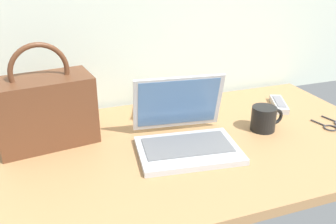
% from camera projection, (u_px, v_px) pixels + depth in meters
% --- Properties ---
extents(desk, '(1.60, 0.76, 0.03)m').
position_uv_depth(desk, '(155.00, 153.00, 1.16)').
color(desk, '#A87A4C').
rests_on(desk, ground).
extents(laptop, '(0.34, 0.31, 0.21)m').
position_uv_depth(laptop, '(185.00, 133.00, 1.15)').
color(laptop, '#B2B5BA').
rests_on(laptop, desk).
extents(coffee_mug, '(0.12, 0.09, 0.09)m').
position_uv_depth(coffee_mug, '(265.00, 119.00, 1.25)').
color(coffee_mug, black).
rests_on(coffee_mug, desk).
extents(remote_control_far, '(0.11, 0.17, 0.02)m').
position_uv_depth(remote_control_far, '(279.00, 104.00, 1.46)').
color(remote_control_far, '#B7B7B7').
rests_on(remote_control_far, desk).
extents(eyeglasses, '(0.12, 0.12, 0.01)m').
position_uv_depth(eyeglasses, '(335.00, 125.00, 1.30)').
color(eyeglasses, '#333338').
rests_on(eyeglasses, desk).
extents(handbag, '(0.32, 0.20, 0.33)m').
position_uv_depth(handbag, '(45.00, 109.00, 1.15)').
color(handbag, '#59331E').
rests_on(handbag, desk).
extents(book_stack, '(0.19, 0.18, 0.05)m').
position_uv_depth(book_stack, '(160.00, 108.00, 1.38)').
color(book_stack, '#D8BF4C').
rests_on(book_stack, desk).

